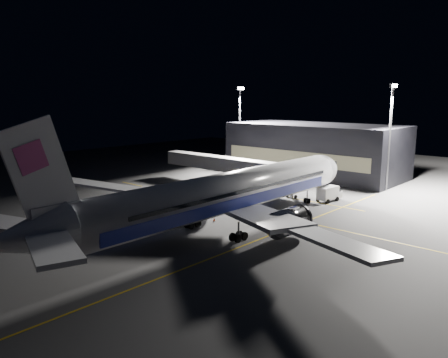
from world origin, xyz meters
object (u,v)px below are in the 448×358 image
floodlight_mast_south (390,128)px  baggage_tug (176,209)px  service_truck (329,193)px  safety_cone_c (131,218)px  jet_bridge (235,165)px  floodlight_mast_north (240,121)px  safety_cone_b (214,219)px  airliner (224,194)px  safety_cone_a (219,209)px

floodlight_mast_south → baggage_tug: size_ratio=7.44×
service_truck → safety_cone_c: size_ratio=10.36×
service_truck → floodlight_mast_south: bearing=-8.5°
jet_bridge → safety_cone_c: bearing=-171.9°
floodlight_mast_north → baggage_tug: floodlight_mast_north is taller
service_truck → safety_cone_b: bearing=170.1°
service_truck → jet_bridge: bearing=102.5°
floodlight_mast_south → service_truck: floodlight_mast_south is taller
floodlight_mast_north → safety_cone_c: bearing=-158.8°
airliner → safety_cone_c: 15.78m
airliner → floodlight_mast_north: (41.08, 31.99, 7.21)m
jet_bridge → safety_cone_b: 25.08m
safety_cone_a → service_truck: bearing=-27.5°
floodlight_mast_north → floodlight_mast_south: size_ratio=1.00×
floodlight_mast_south → safety_cone_b: 41.67m
jet_bridge → safety_cone_c: (-28.46, -4.06, -4.32)m
service_truck → floodlight_mast_north: bearing=71.1°
jet_bridge → service_truck: size_ratio=6.34×
safety_cone_b → safety_cone_a: bearing=35.3°
jet_bridge → floodlight_mast_north: bearing=37.7°
safety_cone_a → safety_cone_c: bearing=152.4°
airliner → safety_cone_c: (-5.39, 14.00, -4.90)m
floodlight_mast_north → service_truck: size_ratio=3.81×
jet_bridge → baggage_tug: (-21.66, -6.52, -3.73)m
safety_cone_c → safety_cone_b: bearing=-50.7°
floodlight_mast_north → baggage_tug: (-39.66, -20.45, -11.52)m
jet_bridge → baggage_tug: bearing=-163.2°
safety_cone_b → jet_bridge: bearing=33.8°
floodlight_mast_south → baggage_tug: bearing=156.1°
jet_bridge → floodlight_mast_south: floodlight_mast_south is taller
floodlight_mast_south → airliner: bearing=171.7°
service_truck → safety_cone_b: (-22.97, 6.40, -1.17)m
safety_cone_a → safety_cone_c: 14.06m
floodlight_mast_north → floodlight_mast_south: bearing=-90.0°
safety_cone_c → airliner: bearing=-69.0°
floodlight_mast_south → safety_cone_b: (-38.52, 10.31, -12.10)m
airliner → safety_cone_c: airliner is taller
safety_cone_b → floodlight_mast_north: bearing=35.7°
jet_bridge → safety_cone_c: 29.07m
service_truck → safety_cone_a: 20.83m
floodlight_mast_north → safety_cone_b: size_ratio=38.69×
baggage_tug → safety_cone_a: baggage_tug is taller
jet_bridge → safety_cone_a: jet_bridge is taller
safety_cone_a → safety_cone_b: 5.54m
baggage_tug → airliner: bearing=-89.0°
floodlight_mast_north → safety_cone_a: (-34.00, -24.49, -12.04)m
floodlight_mast_north → safety_cone_b: (-38.52, -27.69, -12.10)m
jet_bridge → safety_cone_c: jet_bridge is taller
floodlight_mast_north → floodlight_mast_south: same height
safety_cone_a → baggage_tug: bearing=144.4°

